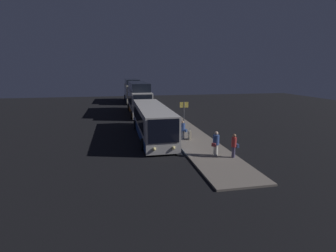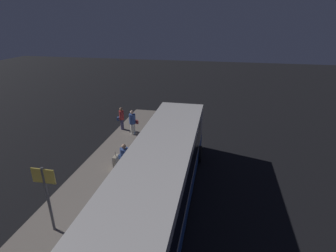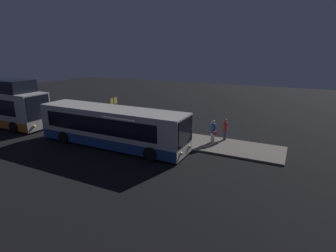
{
  "view_description": "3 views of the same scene",
  "coord_description": "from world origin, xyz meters",
  "px_view_note": "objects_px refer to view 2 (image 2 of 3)",
  "views": [
    {
      "loc": [
        21.28,
        -3.13,
        5.93
      ],
      "look_at": [
        2.69,
        0.61,
        1.85
      ],
      "focal_mm": 28.0,
      "sensor_mm": 36.0,
      "label": 1
    },
    {
      "loc": [
        -10.76,
        -2.12,
        7.51
      ],
      "look_at": [
        2.69,
        0.61,
        1.85
      ],
      "focal_mm": 28.0,
      "sensor_mm": 36.0,
      "label": 2
    },
    {
      "loc": [
        10.16,
        -14.41,
        6.68
      ],
      "look_at": [
        2.69,
        0.61,
        1.85
      ],
      "focal_mm": 28.0,
      "sensor_mm": 36.0,
      "label": 3
    }
  ],
  "objects_px": {
    "passenger_waiting": "(133,122)",
    "sign_post": "(46,190)",
    "passenger_boarding": "(124,157)",
    "passenger_with_bags": "(121,118)",
    "bus_lead": "(162,176)",
    "suitcase": "(116,162)"
  },
  "relations": [
    {
      "from": "suitcase",
      "to": "passenger_boarding",
      "type": "bearing_deg",
      "value": -109.07
    },
    {
      "from": "passenger_boarding",
      "to": "sign_post",
      "type": "distance_m",
      "value": 4.62
    },
    {
      "from": "bus_lead",
      "to": "passenger_waiting",
      "type": "bearing_deg",
      "value": 28.21
    },
    {
      "from": "sign_post",
      "to": "bus_lead",
      "type": "bearing_deg",
      "value": -55.43
    },
    {
      "from": "passenger_boarding",
      "to": "passenger_waiting",
      "type": "xyz_separation_m",
      "value": [
        4.68,
        1.14,
        0.07
      ]
    },
    {
      "from": "bus_lead",
      "to": "sign_post",
      "type": "bearing_deg",
      "value": 124.57
    },
    {
      "from": "passenger_with_bags",
      "to": "sign_post",
      "type": "relative_size",
      "value": 0.61
    },
    {
      "from": "passenger_waiting",
      "to": "passenger_with_bags",
      "type": "distance_m",
      "value": 1.22
    },
    {
      "from": "passenger_waiting",
      "to": "passenger_boarding",
      "type": "bearing_deg",
      "value": -27.77
    },
    {
      "from": "passenger_boarding",
      "to": "passenger_with_bags",
      "type": "distance_m",
      "value": 5.75
    },
    {
      "from": "passenger_with_bags",
      "to": "sign_post",
      "type": "bearing_deg",
      "value": -178.67
    },
    {
      "from": "sign_post",
      "to": "passenger_boarding",
      "type": "bearing_deg",
      "value": -15.98
    },
    {
      "from": "passenger_waiting",
      "to": "suitcase",
      "type": "relative_size",
      "value": 1.72
    },
    {
      "from": "passenger_with_bags",
      "to": "passenger_boarding",
      "type": "bearing_deg",
      "value": -161.91
    },
    {
      "from": "passenger_with_bags",
      "to": "suitcase",
      "type": "xyz_separation_m",
      "value": [
        -5.12,
        -1.61,
        -0.52
      ]
    },
    {
      "from": "passenger_waiting",
      "to": "sign_post",
      "type": "distance_m",
      "value": 9.07
    },
    {
      "from": "suitcase",
      "to": "passenger_waiting",
      "type": "bearing_deg",
      "value": 7.26
    },
    {
      "from": "passenger_waiting",
      "to": "sign_post",
      "type": "height_order",
      "value": "sign_post"
    },
    {
      "from": "passenger_boarding",
      "to": "passenger_waiting",
      "type": "distance_m",
      "value": 4.82
    },
    {
      "from": "passenger_with_bags",
      "to": "suitcase",
      "type": "distance_m",
      "value": 5.4
    },
    {
      "from": "bus_lead",
      "to": "passenger_boarding",
      "type": "xyz_separation_m",
      "value": [
        1.86,
        2.37,
        -0.41
      ]
    },
    {
      "from": "suitcase",
      "to": "bus_lead",
      "type": "bearing_deg",
      "value": -124.96
    }
  ]
}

